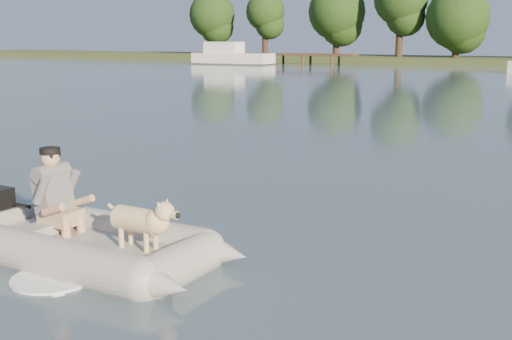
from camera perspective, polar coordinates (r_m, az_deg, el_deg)
The scene contains 7 objects.
water at distance 7.68m, azimuth -10.64°, elevation -8.58°, with size 160.00×160.00×0.00m, color slate.
dock at distance 65.19m, azimuth 1.28°, elevation 9.90°, with size 18.00×2.00×1.04m, color #4C331E, non-canonical shape.
dinghy at distance 7.92m, azimuth -14.31°, elevation -3.60°, with size 4.43×2.72×1.39m, color gray, non-canonical shape.
man at distance 8.41m, azimuth -17.56°, elevation -1.60°, with size 0.73×0.62×1.08m, color slate, non-canonical shape.
dog at distance 7.55m, azimuth -10.47°, elevation -4.78°, with size 0.94×0.33×0.62m, color #D6B77B, non-canonical shape.
outboard_motor at distance 9.21m, azimuth -21.69°, elevation -3.75°, with size 0.42×0.29×0.79m, color black, non-canonical shape.
cabin_cruiser at distance 63.31m, azimuth -2.07°, elevation 10.34°, with size 8.25×2.95×2.55m, color white, non-canonical shape.
Camera 1 is at (4.69, -5.48, 2.64)m, focal length 45.00 mm.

